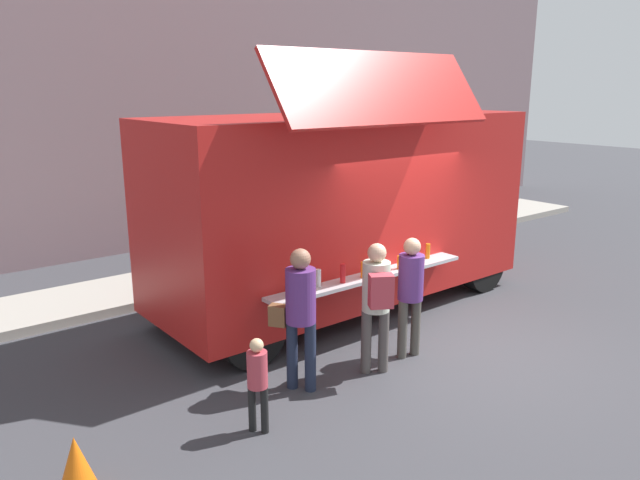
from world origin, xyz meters
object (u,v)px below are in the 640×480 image
at_px(traffic_cone_orange, 76,465).
at_px(customer_rear_waiting, 299,308).
at_px(trash_bin, 417,219).
at_px(child_near_queue, 257,377).
at_px(customer_mid_with_backpack, 377,296).
at_px(customer_front_ordering, 411,287).
at_px(food_truck_main, 345,205).

height_order(traffic_cone_orange, customer_rear_waiting, customer_rear_waiting).
xyz_separation_m(traffic_cone_orange, trash_bin, (9.13, 4.47, 0.21)).
height_order(traffic_cone_orange, child_near_queue, child_near_queue).
bearing_deg(traffic_cone_orange, customer_mid_with_backpack, 1.04).
height_order(trash_bin, customer_front_ordering, customer_front_ordering).
bearing_deg(child_near_queue, trash_bin, -4.43).
height_order(traffic_cone_orange, trash_bin, trash_bin).
bearing_deg(trash_bin, food_truck_main, -151.21).
bearing_deg(customer_front_ordering, food_truck_main, -6.37).
height_order(trash_bin, child_near_queue, child_near_queue).
relative_size(trash_bin, child_near_queue, 0.94).
height_order(customer_rear_waiting, child_near_queue, customer_rear_waiting).
relative_size(traffic_cone_orange, trash_bin, 0.57).
height_order(food_truck_main, traffic_cone_orange, food_truck_main).
bearing_deg(customer_mid_with_backpack, trash_bin, -20.40).
distance_m(customer_mid_with_backpack, child_near_queue, 1.91).
xyz_separation_m(trash_bin, customer_rear_waiting, (-6.47, -4.14, 0.53)).
xyz_separation_m(customer_mid_with_backpack, customer_rear_waiting, (-0.97, 0.26, 0.00)).
relative_size(customer_mid_with_backpack, customer_rear_waiting, 0.97).
bearing_deg(customer_front_ordering, child_near_queue, 106.95).
bearing_deg(customer_rear_waiting, trash_bin, -1.25).
bearing_deg(customer_rear_waiting, customer_mid_with_backpack, -48.72).
bearing_deg(traffic_cone_orange, customer_front_ordering, 2.08).
bearing_deg(customer_mid_with_backpack, customer_rear_waiting, 106.10).
xyz_separation_m(customer_front_ordering, customer_rear_waiting, (-1.66, 0.17, 0.05)).
xyz_separation_m(trash_bin, customer_mid_with_backpack, (-5.50, -4.40, 0.53)).
height_order(food_truck_main, customer_rear_waiting, food_truck_main).
distance_m(trash_bin, customer_mid_with_backpack, 7.06).
bearing_deg(customer_mid_with_backpack, customer_front_ordering, -51.57).
bearing_deg(customer_front_ordering, customer_rear_waiting, 94.31).
xyz_separation_m(food_truck_main, customer_mid_with_backpack, (-1.27, -2.08, -0.65)).
bearing_deg(trash_bin, traffic_cone_orange, -153.93).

